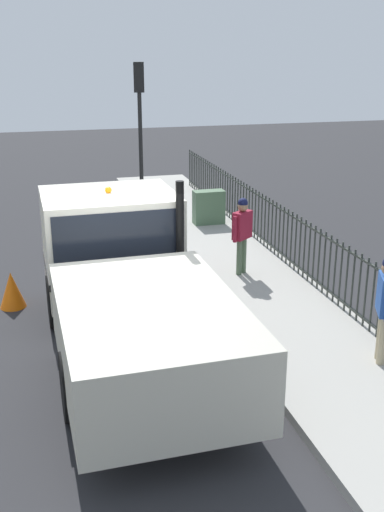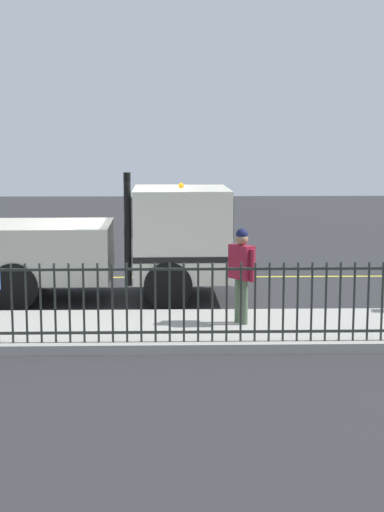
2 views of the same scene
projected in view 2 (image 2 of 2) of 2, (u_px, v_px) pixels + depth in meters
name	position (u px, v px, depth m)	size (l,w,h in m)	color
ground_plane	(123.00, 297.00, 16.38)	(57.83, 57.83, 0.00)	#2B2B2D
sidewalk_slab	(111.00, 330.00, 13.24)	(2.55, 26.29, 0.15)	#A3A099
lane_marking	(129.00, 277.00, 18.71)	(0.12, 23.66, 0.01)	yellow
work_truck	(113.00, 240.00, 16.05)	(2.50, 6.34, 2.70)	silver
worker_standing	(242.00, 266.00, 13.27)	(0.52, 0.45, 1.67)	maroon
iron_fence	(105.00, 302.00, 12.09)	(0.04, 22.38, 1.27)	#2D332D
traffic_cone	(213.00, 267.00, 18.10)	(0.50, 0.50, 0.71)	orange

